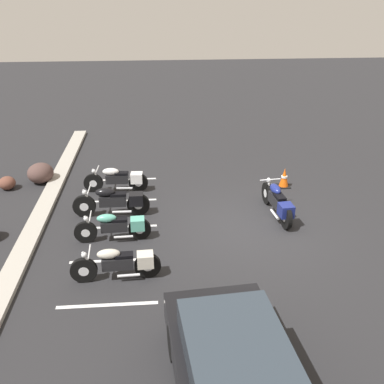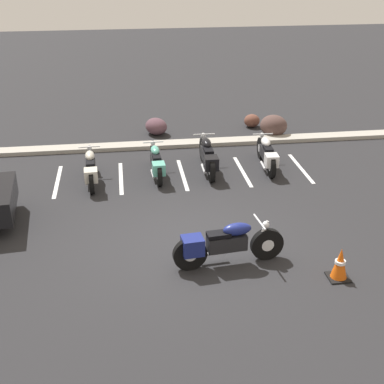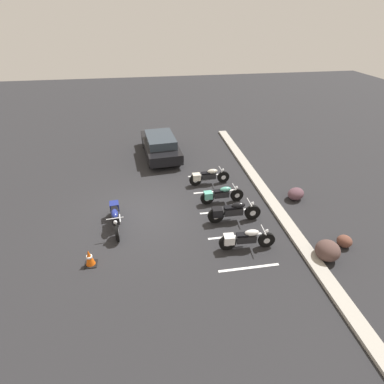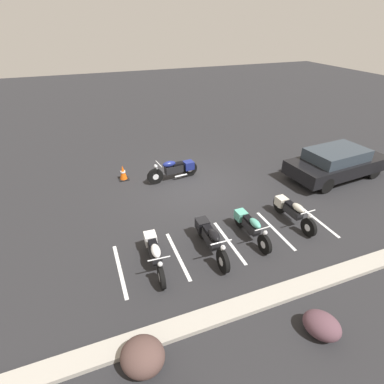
# 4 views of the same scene
# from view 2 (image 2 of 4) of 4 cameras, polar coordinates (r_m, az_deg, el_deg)

# --- Properties ---
(ground) EXTENTS (60.00, 60.00, 0.00)m
(ground) POSITION_cam_2_polar(r_m,az_deg,el_deg) (11.21, -0.29, -5.44)
(ground) COLOR #262628
(motorcycle_navy_featured) EXTENTS (2.22, 0.64, 0.87)m
(motorcycle_navy_featured) POSITION_cam_2_polar(r_m,az_deg,el_deg) (10.29, 3.38, -5.53)
(motorcycle_navy_featured) COLOR black
(motorcycle_navy_featured) RESTS_ON ground
(parked_bike_0) EXTENTS (0.56, 2.01, 0.79)m
(parked_bike_0) POSITION_cam_2_polar(r_m,az_deg,el_deg) (13.97, -10.76, 2.49)
(parked_bike_0) COLOR black
(parked_bike_0) RESTS_ON ground
(parked_bike_1) EXTENTS (0.55, 1.96, 0.77)m
(parked_bike_1) POSITION_cam_2_polar(r_m,az_deg,el_deg) (14.17, -3.83, 3.17)
(parked_bike_1) COLOR black
(parked_bike_1) RESTS_ON ground
(parked_bike_2) EXTENTS (0.61, 2.18, 0.86)m
(parked_bike_2) POSITION_cam_2_polar(r_m,az_deg,el_deg) (14.43, 1.67, 3.84)
(parked_bike_2) COLOR black
(parked_bike_2) RESTS_ON ground
(parked_bike_3) EXTENTS (0.57, 2.04, 0.80)m
(parked_bike_3) POSITION_cam_2_polar(r_m,az_deg,el_deg) (14.79, 8.00, 4.02)
(parked_bike_3) COLOR black
(parked_bike_3) RESTS_ON ground
(concrete_curb) EXTENTS (18.00, 0.50, 0.12)m
(concrete_curb) POSITION_cam_2_polar(r_m,az_deg,el_deg) (16.45, -2.98, 5.09)
(concrete_curb) COLOR #A8A399
(concrete_curb) RESTS_ON ground
(landscape_rock_0) EXTENTS (1.19, 1.18, 0.68)m
(landscape_rock_0) POSITION_cam_2_polar(r_m,az_deg,el_deg) (17.48, 8.69, 7.02)
(landscape_rock_0) COLOR #513B36
(landscape_rock_0) RESTS_ON ground
(landscape_rock_1) EXTENTS (0.95, 1.02, 0.53)m
(landscape_rock_1) POSITION_cam_2_polar(r_m,az_deg,el_deg) (17.47, -3.84, 7.01)
(landscape_rock_1) COLOR #593C45
(landscape_rock_1) RESTS_ON ground
(landscape_rock_2) EXTENTS (0.73, 0.73, 0.43)m
(landscape_rock_2) POSITION_cam_2_polar(r_m,az_deg,el_deg) (18.28, 6.41, 7.57)
(landscape_rock_2) COLOR brown
(landscape_rock_2) RESTS_ON ground
(traffic_cone) EXTENTS (0.40, 0.40, 0.64)m
(traffic_cone) POSITION_cam_2_polar(r_m,az_deg,el_deg) (10.33, 15.50, -7.45)
(traffic_cone) COLOR black
(traffic_cone) RESTS_ON ground
(stall_line_0) EXTENTS (0.10, 2.10, 0.00)m
(stall_line_0) POSITION_cam_2_polar(r_m,az_deg,el_deg) (14.44, -14.16, 1.10)
(stall_line_0) COLOR white
(stall_line_0) RESTS_ON ground
(stall_line_1) EXTENTS (0.10, 2.10, 0.00)m
(stall_line_1) POSITION_cam_2_polar(r_m,az_deg,el_deg) (14.33, -7.59, 1.49)
(stall_line_1) COLOR white
(stall_line_1) RESTS_ON ground
(stall_line_2) EXTENTS (0.10, 2.10, 0.00)m
(stall_line_2) POSITION_cam_2_polar(r_m,az_deg,el_deg) (14.41, -1.01, 1.87)
(stall_line_2) COLOR white
(stall_line_2) RESTS_ON ground
(stall_line_3) EXTENTS (0.10, 2.10, 0.00)m
(stall_line_3) POSITION_cam_2_polar(r_m,az_deg,el_deg) (14.68, 5.42, 2.21)
(stall_line_3) COLOR white
(stall_line_3) RESTS_ON ground
(stall_line_4) EXTENTS (0.10, 2.10, 0.00)m
(stall_line_4) POSITION_cam_2_polar(r_m,az_deg,el_deg) (15.13, 11.54, 2.51)
(stall_line_4) COLOR white
(stall_line_4) RESTS_ON ground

